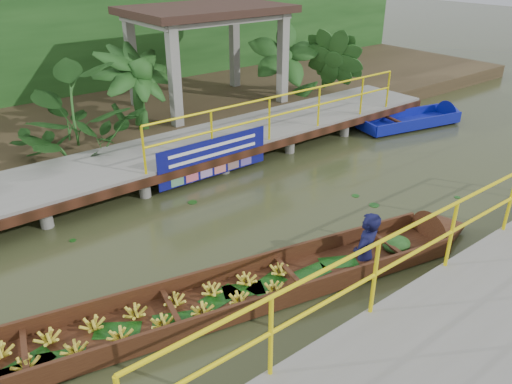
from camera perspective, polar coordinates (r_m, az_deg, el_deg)
ground at (r=9.05m, az=0.98°, el=-4.86°), size 80.00×80.00×0.00m
land_strip at (r=15.03m, az=-17.49°, el=7.87°), size 30.00×8.00×0.45m
far_dock at (r=11.43m, az=-9.83°, el=4.34°), size 16.00×2.06×1.66m
pavilion at (r=14.73m, az=-5.67°, el=18.95°), size 4.40×3.00×3.00m
foliage_backdrop at (r=16.94m, az=-21.64°, el=15.49°), size 30.00×0.80×4.00m
vendor_boat at (r=7.45m, az=-0.49°, el=-10.43°), size 9.28×2.81×2.03m
moored_blue_boat at (r=15.64m, az=19.40°, el=8.01°), size 3.66×1.64×0.85m
blue_banner at (r=10.91m, az=-4.83°, el=4.00°), size 2.75×0.04×0.86m
tropical_plants at (r=12.77m, az=-13.92°, el=11.02°), size 14.64×1.64×2.04m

